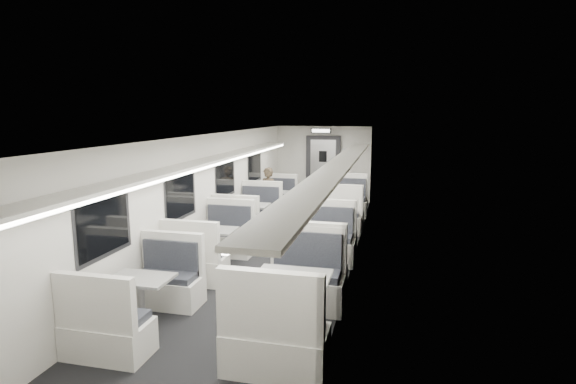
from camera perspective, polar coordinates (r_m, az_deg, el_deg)
The scene contains 19 objects.
room at distance 8.66m, azimuth -1.57°, elevation -0.78°, with size 3.24×12.24×2.64m.
booth_left_a at distance 12.38m, azimuth -1.91°, elevation -1.47°, with size 0.97×1.98×1.06m.
booth_left_b at distance 10.43m, azimuth -4.90°, elevation -3.54°, with size 1.06×2.14×1.15m.
booth_left_c at distance 8.47m, azimuth -9.49°, elevation -6.96°, with size 1.02×2.07×1.11m.
booth_left_d at distance 6.43m, azimuth -18.11°, elevation -13.09°, with size 0.99×2.00×1.07m.
booth_right_a at distance 11.73m, azimuth 7.19°, elevation -2.02°, with size 1.07×2.17×1.16m.
booth_right_b at distance 10.06m, azimuth 6.13°, elevation -4.15°, with size 1.01×2.05×1.10m.
booth_right_c at distance 7.85m, azimuth 3.98°, elevation -8.02°, with size 1.10×2.23×1.19m.
booth_right_d at distance 5.92m, azimuth 0.61°, elevation -14.02°, with size 1.14×2.32×1.24m.
passenger at distance 11.63m, azimuth -2.56°, elevation -0.40°, with size 0.52×0.34×1.44m, color black.
window_a at distance 12.28m, azimuth -4.24°, elevation 3.13°, with size 0.02×1.18×0.84m, color black.
window_b at distance 10.22m, azimuth -7.94°, elevation 1.65°, with size 0.02×1.18×0.84m, color black.
window_c at distance 8.24m, azimuth -13.44°, elevation -0.57°, with size 0.02×1.18×0.84m, color black.
window_d at distance 6.39m, azimuth -22.29°, elevation -4.10°, with size 0.02×1.18×0.84m, color black.
luggage_rack_left at distance 8.68m, azimuth -10.09°, elevation 3.87°, with size 0.46×10.40×0.09m.
luggage_rack_right at distance 8.03m, azimuth 6.49°, elevation 3.46°, with size 0.46×10.40×0.09m.
vestibule_door at distance 14.43m, azimuth 4.47°, elevation 2.92°, with size 1.10×0.13×2.10m.
exit_sign at distance 13.85m, azimuth 4.22°, elevation 7.78°, with size 0.62×0.12×0.16m.
wall_notice at distance 14.28m, azimuth 7.47°, elevation 4.65°, with size 0.32×0.02×0.40m, color silver.
Camera 1 is at (2.18, -8.22, 2.84)m, focal length 28.00 mm.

